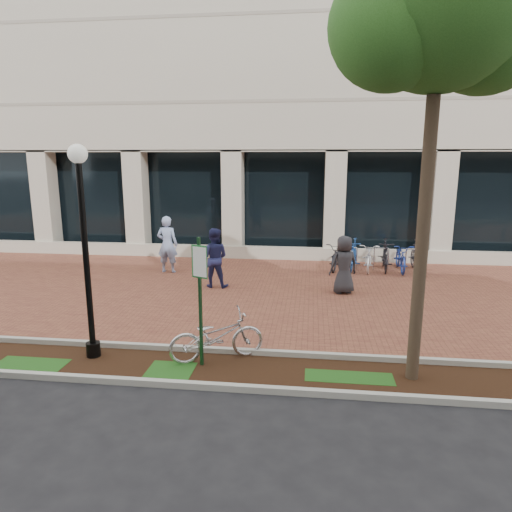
# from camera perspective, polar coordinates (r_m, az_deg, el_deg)

# --- Properties ---
(ground) EXTENTS (120.00, 120.00, 0.00)m
(ground) POSITION_cam_1_polar(r_m,az_deg,el_deg) (13.73, 1.98, -4.49)
(ground) COLOR black
(ground) RESTS_ON ground
(brick_plaza) EXTENTS (40.00, 9.00, 0.01)m
(brick_plaza) POSITION_cam_1_polar(r_m,az_deg,el_deg) (13.73, 1.98, -4.47)
(brick_plaza) COLOR brown
(brick_plaza) RESTS_ON ground
(planting_strip) EXTENTS (40.00, 1.50, 0.01)m
(planting_strip) POSITION_cam_1_polar(r_m,az_deg,el_deg) (8.86, -1.10, -14.21)
(planting_strip) COLOR black
(planting_strip) RESTS_ON ground
(curb_plaza_side) EXTENTS (40.00, 0.12, 0.12)m
(curb_plaza_side) POSITION_cam_1_polar(r_m,az_deg,el_deg) (9.50, -0.45, -11.91)
(curb_plaza_side) COLOR #A4A49B
(curb_plaza_side) RESTS_ON ground
(curb_street_side) EXTENTS (40.00, 0.12, 0.12)m
(curb_street_side) POSITION_cam_1_polar(r_m,az_deg,el_deg) (8.17, -1.87, -16.18)
(curb_street_side) COLOR #A4A49B
(curb_street_side) RESTS_ON ground
(near_office_building) EXTENTS (40.00, 12.12, 16.00)m
(near_office_building) POSITION_cam_1_polar(r_m,az_deg,el_deg) (24.38, 4.60, 26.69)
(near_office_building) COLOR #BDB6A1
(near_office_building) RESTS_ON ground
(parking_sign) EXTENTS (0.34, 0.07, 2.52)m
(parking_sign) POSITION_cam_1_polar(r_m,az_deg,el_deg) (8.57, -7.05, -3.77)
(parking_sign) COLOR #153C1E
(parking_sign) RESTS_ON ground
(lamppost) EXTENTS (0.36, 0.36, 4.19)m
(lamppost) POSITION_cam_1_polar(r_m,az_deg,el_deg) (9.34, -20.63, 1.72)
(lamppost) COLOR black
(lamppost) RESTS_ON ground
(street_tree) EXTENTS (3.61, 3.01, 7.94)m
(street_tree) POSITION_cam_1_polar(r_m,az_deg,el_deg) (8.53, 22.38, 26.90)
(street_tree) COLOR #4D3B2C
(street_tree) RESTS_ON ground
(locked_bicycle) EXTENTS (2.00, 1.39, 1.00)m
(locked_bicycle) POSITION_cam_1_polar(r_m,az_deg,el_deg) (9.15, -4.94, -9.95)
(locked_bicycle) COLOR silver
(locked_bicycle) RESTS_ON ground
(pedestrian_left) EXTENTS (0.74, 0.51, 1.99)m
(pedestrian_left) POSITION_cam_1_polar(r_m,az_deg,el_deg) (16.12, -11.02, 1.44)
(pedestrian_left) COLOR #8297C3
(pedestrian_left) RESTS_ON ground
(pedestrian_mid) EXTENTS (0.92, 0.72, 1.84)m
(pedestrian_mid) POSITION_cam_1_polar(r_m,az_deg,el_deg) (14.10, -5.28, -0.22)
(pedestrian_mid) COLOR navy
(pedestrian_mid) RESTS_ON ground
(pedestrian_right) EXTENTS (0.98, 0.81, 1.73)m
(pedestrian_right) POSITION_cam_1_polar(r_m,az_deg,el_deg) (13.63, 10.93, -1.08)
(pedestrian_right) COLOR #26262B
(pedestrian_right) RESTS_ON ground
(bike_rack_cluster) EXTENTS (3.57, 1.99, 1.10)m
(bike_rack_cluster) POSITION_cam_1_polar(r_m,az_deg,el_deg) (16.75, 14.83, 0.01)
(bike_rack_cluster) COLOR black
(bike_rack_cluster) RESTS_ON ground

